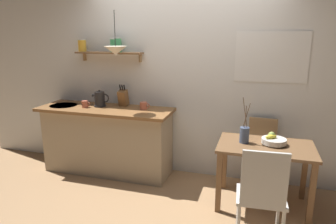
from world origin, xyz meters
name	(u,v)px	position (x,y,z in m)	size (l,w,h in m)	color
ground_plane	(170,191)	(0.00, 0.00, 0.00)	(14.00, 14.00, 0.00)	#A87F56
back_wall	(199,77)	(0.20, 0.65, 1.35)	(6.80, 0.11, 2.70)	white
kitchen_counter	(107,140)	(-1.00, 0.32, 0.47)	(1.83, 0.63, 0.93)	tan
wall_shelf	(107,48)	(-1.03, 0.49, 1.71)	(0.94, 0.20, 0.32)	brown
dining_table	(265,155)	(1.09, 0.01, 0.60)	(1.02, 0.66, 0.72)	brown
dining_chair_near	(262,193)	(1.06, -0.73, 0.54)	(0.46, 0.41, 0.97)	silver
dining_chair_far	(261,151)	(1.05, 0.42, 0.49)	(0.41, 0.42, 0.89)	tan
fruit_bowl	(273,140)	(1.16, 0.06, 0.77)	(0.27, 0.27, 0.13)	silver
twig_vase	(244,134)	(0.85, 0.02, 0.82)	(0.10, 0.10, 0.51)	#475675
electric_kettle	(100,99)	(-1.11, 0.36, 1.03)	(0.25, 0.16, 0.23)	black
knife_block	(123,98)	(-0.81, 0.48, 1.05)	(0.11, 0.16, 0.30)	brown
coffee_mug_by_sink	(85,104)	(-1.28, 0.25, 0.97)	(0.12, 0.08, 0.09)	#C6664C
coffee_mug_spare	(144,106)	(-0.48, 0.39, 0.98)	(0.13, 0.09, 0.10)	#C6664C
pendant_lamp	(116,50)	(-0.76, 0.21, 1.70)	(0.28, 0.28, 0.54)	black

